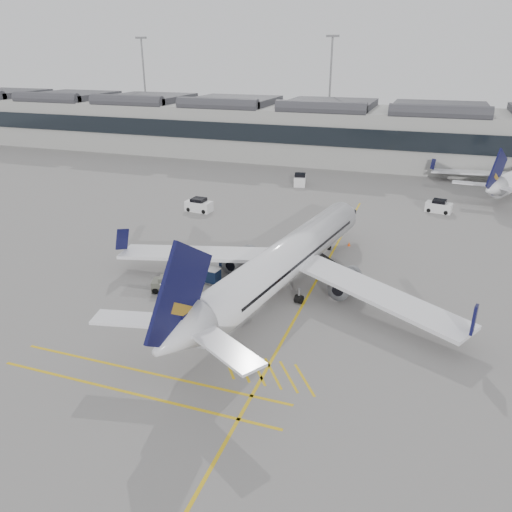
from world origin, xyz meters
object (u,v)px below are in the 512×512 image
(baggage_cart_a, at_px, (212,276))
(pushback_tug, at_px, (167,284))
(belt_loader, at_px, (321,266))
(ramp_agent_a, at_px, (268,282))
(airliner_main, at_px, (284,261))
(ramp_agent_b, at_px, (246,278))

(baggage_cart_a, bearing_deg, pushback_tug, -131.23)
(pushback_tug, bearing_deg, belt_loader, 19.08)
(ramp_agent_a, height_order, pushback_tug, ramp_agent_a)
(belt_loader, height_order, baggage_cart_a, belt_loader)
(airliner_main, height_order, ramp_agent_a, airliner_main)
(ramp_agent_a, distance_m, pushback_tug, 10.08)
(ramp_agent_a, bearing_deg, ramp_agent_b, 149.50)
(ramp_agent_b, bearing_deg, pushback_tug, 5.46)
(ramp_agent_b, bearing_deg, baggage_cart_a, -12.98)
(ramp_agent_a, bearing_deg, baggage_cart_a, 154.57)
(baggage_cart_a, distance_m, ramp_agent_a, 5.85)
(ramp_agent_a, bearing_deg, pushback_tug, 170.33)
(baggage_cart_a, xyz_separation_m, pushback_tug, (-3.60, -3.07, -0.18))
(airliner_main, bearing_deg, belt_loader, 76.84)
(baggage_cart_a, bearing_deg, airliner_main, 16.35)
(ramp_agent_a, height_order, ramp_agent_b, ramp_agent_b)
(belt_loader, relative_size, ramp_agent_a, 3.12)
(airliner_main, relative_size, baggage_cart_a, 23.31)
(airliner_main, distance_m, baggage_cart_a, 7.69)
(belt_loader, distance_m, baggage_cart_a, 11.91)
(airliner_main, relative_size, ramp_agent_a, 24.73)
(belt_loader, xyz_separation_m, baggage_cart_a, (-9.75, -6.82, 0.29))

